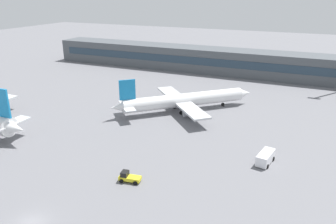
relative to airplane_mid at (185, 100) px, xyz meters
name	(u,v)px	position (x,y,z in m)	size (l,w,h in m)	color
ground_plane	(158,122)	(-2.86, -10.20, -2.94)	(400.00, 400.00, 0.00)	slate
terminal_building	(222,61)	(-2.86, 45.19, 1.56)	(141.48, 12.13, 9.00)	#4C5156
airplane_mid	(185,100)	(0.00, 0.00, 0.00)	(30.45, 29.27, 9.66)	white
baggage_tug_yellow	(129,177)	(3.93, -35.66, -2.15)	(3.79, 2.26, 1.75)	yellow
service_van_white	(265,157)	(23.55, -20.08, -1.83)	(2.99, 5.46, 2.08)	white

